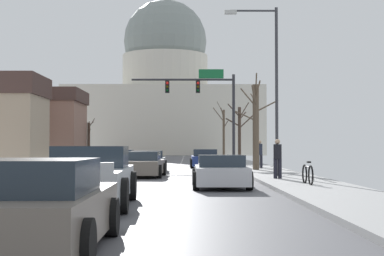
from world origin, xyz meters
The scene contains 21 objects.
ground centered at (0.00, 0.00, 0.02)m, with size 20.00×180.00×0.20m.
signal_gantry centered at (5.45, 17.24, 5.28)m, with size 7.91×0.41×7.25m.
street_lamp_right centered at (7.87, -0.18, 4.77)m, with size 2.47×0.24×7.77m.
capitol_building centered at (0.00, 76.22, 10.68)m, with size 33.73×19.55×30.16m.
sedan_near_00 centered at (5.27, 13.50, 0.60)m, with size 2.06×4.59×1.29m.
sedan_near_01 centered at (1.79, 7.44, 0.59)m, with size 2.19×4.53×1.23m.
sedan_near_02 centered at (1.97, 1.54, 0.57)m, with size 2.04×4.50×1.24m.
sedan_near_03 centered at (5.29, -5.79, 0.56)m, with size 2.03×4.34×1.18m.
pickup_truck_near_04 centered at (1.60, -12.09, 0.68)m, with size 2.39×5.48×1.49m.
sedan_near_05 centered at (1.97, -18.40, 0.62)m, with size 2.06×4.35×1.31m.
sedan_oncoming_00 centered at (-1.66, 25.75, 0.55)m, with size 2.06×4.66×1.16m.
sedan_oncoming_01 centered at (-5.20, 39.62, 0.60)m, with size 1.97×4.48×1.29m.
sedan_oncoming_02 centered at (-5.07, 50.16, 0.57)m, with size 2.13×4.54×1.20m.
flank_building_02 centered at (-15.41, 43.69, 4.23)m, with size 13.36×8.88×8.35m.
bare_tree_00 centered at (8.04, 6.69, 2.78)m, with size 2.59×2.85×5.51m.
bare_tree_02 centered at (8.17, 39.03, 3.13)m, with size 1.75×1.23×6.43m.
bare_tree_03 centered at (-8.65, 47.41, 2.48)m, with size 1.03×2.10×4.97m.
bare_tree_04 centered at (8.48, 22.09, 2.81)m, with size 2.41×2.27×5.05m.
pedestrian_00 centered at (7.88, -2.42, 1.06)m, with size 0.35×0.34×1.66m.
pedestrian_01 centered at (8.57, 9.15, 1.10)m, with size 0.35×0.34×1.73m.
bicycle_parked centered at (8.41, -5.93, 0.49)m, with size 0.12×1.77×0.85m.
Camera 1 is at (4.12, -26.56, 1.49)m, focal length 53.86 mm.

